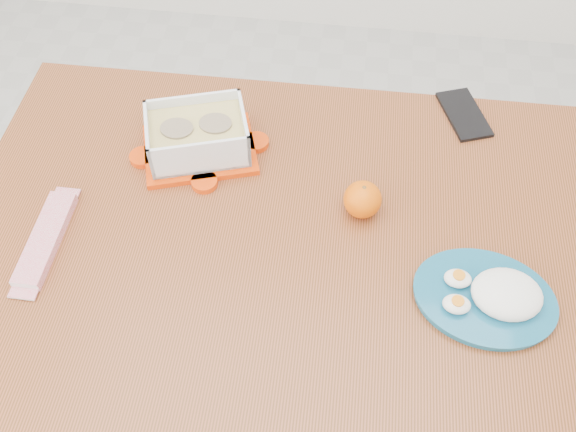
# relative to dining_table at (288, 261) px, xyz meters

# --- Properties ---
(ground) EXTENTS (3.50, 3.50, 0.00)m
(ground) POSITION_rel_dining_table_xyz_m (-0.06, -0.08, -0.66)
(ground) COLOR #B7B7B2
(ground) RESTS_ON ground
(dining_table) EXTENTS (1.29, 0.87, 0.75)m
(dining_table) POSITION_rel_dining_table_xyz_m (0.00, 0.00, 0.00)
(dining_table) COLOR #97482B
(dining_table) RESTS_ON ground
(food_container) EXTENTS (0.27, 0.23, 0.10)m
(food_container) POSITION_rel_dining_table_xyz_m (-0.21, 0.19, 0.14)
(food_container) COLOR #E03B06
(food_container) RESTS_ON dining_table
(orange_fruit) EXTENTS (0.07, 0.07, 0.07)m
(orange_fruit) POSITION_rel_dining_table_xyz_m (0.13, 0.08, 0.13)
(orange_fruit) COLOR #E66004
(orange_fruit) RESTS_ON dining_table
(rice_plate) EXTENTS (0.28, 0.28, 0.07)m
(rice_plate) POSITION_rel_dining_table_xyz_m (0.37, -0.10, 0.11)
(rice_plate) COLOR #165B7B
(rice_plate) RESTS_ON dining_table
(candy_bar) EXTENTS (0.05, 0.21, 0.02)m
(candy_bar) POSITION_rel_dining_table_xyz_m (-0.45, -0.08, 0.10)
(candy_bar) COLOR red
(candy_bar) RESTS_ON dining_table
(smartphone) EXTENTS (0.12, 0.17, 0.01)m
(smartphone) POSITION_rel_dining_table_xyz_m (0.34, 0.37, 0.10)
(smartphone) COLOR black
(smartphone) RESTS_ON dining_table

